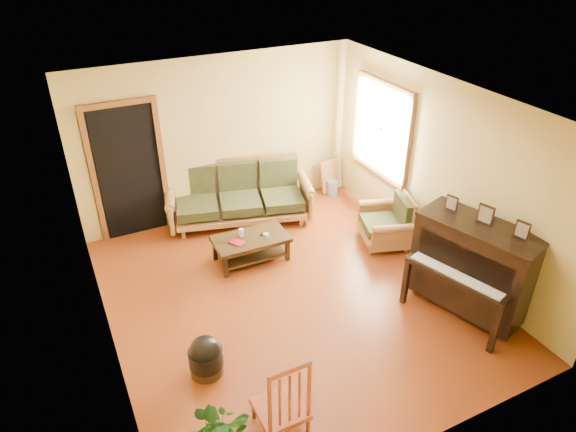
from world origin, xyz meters
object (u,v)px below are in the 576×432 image
coffee_table (251,249)px  sofa (240,195)px  ceramic_crock (333,188)px  armchair (385,220)px  footstool (206,360)px  red_chair (280,391)px  piano (472,268)px

coffee_table → sofa: bearing=76.1°
coffee_table → ceramic_crock: size_ratio=4.05×
armchair → footstool: (-3.24, -1.28, -0.22)m
footstool → ceramic_crock: size_ratio=1.45×
coffee_table → ceramic_crock: coffee_table is taller
sofa → red_chair: red_chair is taller
sofa → piano: (1.75, -3.25, 0.14)m
sofa → red_chair: 3.95m
sofa → coffee_table: 1.15m
red_chair → sofa: bearing=73.2°
armchair → red_chair: (-2.81, -2.25, 0.09)m
armchair → ceramic_crock: bearing=104.9°
armchair → footstool: 3.49m
coffee_table → red_chair: red_chair is taller
coffee_table → piano: bearing=-47.1°
ceramic_crock → coffee_table: bearing=-149.8°
piano → footstool: (-3.28, 0.43, -0.44)m
sofa → red_chair: bearing=-91.0°
coffee_table → red_chair: bearing=-107.0°
sofa → red_chair: size_ratio=2.28×
coffee_table → piano: size_ratio=0.75×
red_chair → ceramic_crock: 4.90m
sofa → armchair: bearing=-26.9°
sofa → ceramic_crock: 1.85m
sofa → red_chair: (-1.10, -3.80, 0.01)m
armchair → red_chair: bearing=-123.0°
footstool → red_chair: bearing=-66.3°
sofa → coffee_table: bearing=-88.8°
coffee_table → ceramic_crock: (2.08, 1.21, -0.06)m
sofa → coffee_table: (-0.27, -1.08, -0.29)m
footstool → red_chair: (0.43, -0.97, 0.31)m
red_chair → coffee_table: bearing=72.3°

